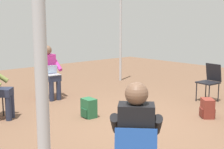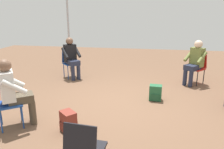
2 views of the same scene
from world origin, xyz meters
The scene contains 11 objects.
ground_plane centered at (0.00, 0.00, 0.00)m, with size 14.95×14.95×0.00m, color brown.
chair_southeast centered at (1.83, -1.98, 0.50)m, with size 0.59×0.58×0.85m.
chair_northeast centered at (1.83, 1.82, 0.50)m, with size 0.59×0.58×0.85m.
chair_west centered at (-2.42, 0.07, 0.50)m, with size 0.47×0.44×0.85m.
chair_northwest centered at (-1.36, 1.82, 0.50)m, with size 0.57×0.58×0.85m.
person_in_olive centered at (1.70, -1.87, 0.69)m, with size 0.63×0.63×1.24m.
person_in_black centered at (1.71, 1.71, 0.69)m, with size 0.63×0.63×1.24m.
person_in_white centered at (-1.26, 1.69, 0.69)m, with size 0.63×0.63×1.24m.
backpack_near_laptop_user centered at (-1.29, 0.71, 0.16)m, with size 0.34×0.34×0.36m.
backpack_by_empty_chair centered at (0.36, -0.80, 0.16)m, with size 0.26×0.29×0.36m.
tent_pole_near centered at (3.02, 2.26, 1.26)m, with size 0.07×0.07×2.52m, color #B2B2B7.
Camera 2 is at (-4.48, -0.61, 2.01)m, focal length 35.00 mm.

